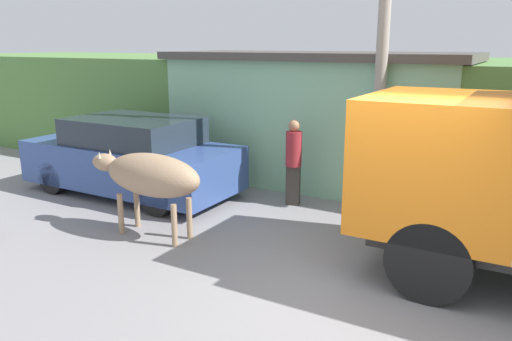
{
  "coord_description": "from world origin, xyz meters",
  "views": [
    {
      "loc": [
        1.53,
        -5.43,
        2.98
      ],
      "look_at": [
        -2.0,
        0.75,
        1.17
      ],
      "focal_mm": 35.0,
      "sensor_mm": 36.0,
      "label": 1
    }
  ],
  "objects": [
    {
      "name": "building_backdrop",
      "position": [
        -2.72,
        4.61,
        1.42
      ],
      "size": [
        6.44,
        2.7,
        2.81
      ],
      "color": "#8CC69E",
      "rests_on": "ground_plane"
    },
    {
      "name": "hillside_embankment",
      "position": [
        0.0,
        6.28,
        1.31
      ],
      "size": [
        32.0,
        5.69,
        2.63
      ],
      "color": "#568442",
      "rests_on": "ground_plane"
    },
    {
      "name": "parked_suv",
      "position": [
        -5.53,
        1.84,
        0.76
      ],
      "size": [
        4.44,
        1.87,
        1.55
      ],
      "rotation": [
        0.0,
        0.0,
        -0.08
      ],
      "color": "#334C8C",
      "rests_on": "ground_plane"
    },
    {
      "name": "ground_plane",
      "position": [
        0.0,
        0.0,
        0.0
      ],
      "size": [
        60.0,
        60.0,
        0.0
      ],
      "primitive_type": "plane",
      "color": "gray"
    },
    {
      "name": "pedestrian_on_hill",
      "position": [
        -2.36,
        2.8,
        0.9
      ],
      "size": [
        0.36,
        0.36,
        1.63
      ],
      "rotation": [
        0.0,
        0.0,
        3.39
      ],
      "color": "#38332D",
      "rests_on": "ground_plane"
    },
    {
      "name": "brown_cow",
      "position": [
        -3.61,
        0.25,
        0.99
      ],
      "size": [
        2.13,
        0.67,
        1.34
      ],
      "rotation": [
        0.0,
        0.0,
        0.11
      ],
      "color": "#9E7F60",
      "rests_on": "ground_plane"
    },
    {
      "name": "utility_pole",
      "position": [
        -0.94,
        3.23,
        3.56
      ],
      "size": [
        0.9,
        0.21,
        6.86
      ],
      "color": "#9E998E",
      "rests_on": "ground_plane"
    }
  ]
}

